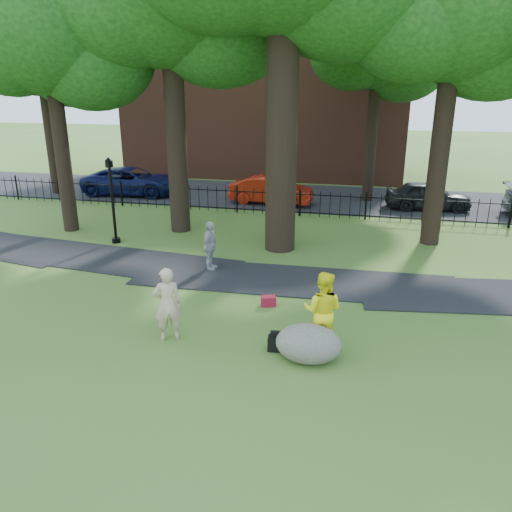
% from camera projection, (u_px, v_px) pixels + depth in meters
% --- Properties ---
extents(ground, '(120.00, 120.00, 0.00)m').
position_uv_depth(ground, '(228.00, 336.00, 12.18)').
color(ground, '#3B5E20').
rests_on(ground, ground).
extents(footpath, '(36.07, 3.85, 0.03)m').
position_uv_depth(footpath, '(293.00, 281.00, 15.56)').
color(footpath, black).
rests_on(footpath, ground).
extents(street, '(80.00, 7.00, 0.02)m').
position_uv_depth(street, '(310.00, 198.00, 26.91)').
color(street, black).
rests_on(street, ground).
extents(iron_fence, '(44.00, 0.04, 1.20)m').
position_uv_depth(iron_fence, '(300.00, 203.00, 23.03)').
color(iron_fence, black).
rests_on(iron_fence, ground).
extents(brick_building, '(18.00, 8.00, 12.00)m').
position_uv_depth(brick_building, '(268.00, 81.00, 33.16)').
color(brick_building, brown).
rests_on(brick_building, ground).
extents(tree_row, '(26.82, 7.96, 12.42)m').
position_uv_depth(tree_row, '(306.00, 12.00, 17.13)').
color(tree_row, black).
rests_on(tree_row, ground).
extents(woman, '(0.79, 0.70, 1.82)m').
position_uv_depth(woman, '(167.00, 304.00, 11.76)').
color(woman, '#CDAE8D').
rests_on(woman, ground).
extents(man, '(1.00, 0.82, 1.89)m').
position_uv_depth(man, '(323.00, 311.00, 11.33)').
color(man, '#FFEF15').
rests_on(man, ground).
extents(pedestrian, '(0.45, 0.98, 1.63)m').
position_uv_depth(pedestrian, '(210.00, 246.00, 16.26)').
color(pedestrian, '#9E9EA3').
rests_on(pedestrian, ground).
extents(boulder, '(1.64, 1.35, 0.86)m').
position_uv_depth(boulder, '(309.00, 341.00, 11.04)').
color(boulder, '#6B6459').
rests_on(boulder, ground).
extents(lamppost, '(0.33, 0.33, 3.29)m').
position_uv_depth(lamppost, '(113.00, 202.00, 18.81)').
color(lamppost, black).
rests_on(lamppost, ground).
extents(backpack, '(0.47, 0.32, 0.34)m').
position_uv_depth(backpack, '(278.00, 343.00, 11.48)').
color(backpack, black).
rests_on(backpack, ground).
extents(red_bag, '(0.46, 0.37, 0.27)m').
position_uv_depth(red_bag, '(268.00, 301.00, 13.79)').
color(red_bag, maroon).
rests_on(red_bag, ground).
extents(red_sedan, '(4.31, 1.79, 1.39)m').
position_uv_depth(red_sedan, '(271.00, 190.00, 25.37)').
color(red_sedan, '#A51E0C').
rests_on(red_sedan, ground).
extents(navy_van, '(5.51, 2.89, 1.48)m').
position_uv_depth(navy_van, '(132.00, 181.00, 27.47)').
color(navy_van, '#0D1341').
rests_on(navy_van, ground).
extents(grey_car, '(4.14, 1.92, 1.37)m').
position_uv_depth(grey_car, '(428.00, 196.00, 24.21)').
color(grey_car, black).
rests_on(grey_car, ground).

